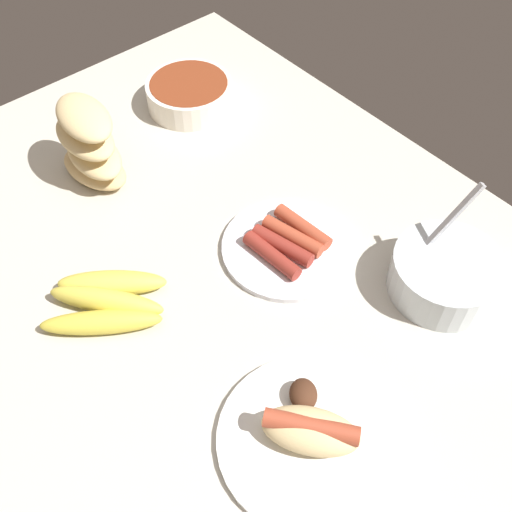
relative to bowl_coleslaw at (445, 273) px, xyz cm
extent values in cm
cube|color=beige|center=(22.54, 22.78, -5.02)|extent=(120.00, 90.00, 3.00)
cylinder|color=silver|center=(-0.02, 0.01, -0.35)|extent=(15.91, 15.91, 6.34)
cylinder|color=beige|center=(-0.02, 0.01, 0.91)|extent=(14.00, 14.00, 2.85)
cube|color=#B7B7BC|center=(3.56, -1.98, 5.71)|extent=(3.85, 8.79, 14.05)
ellipsoid|color=#DBB77A|center=(53.80, 26.21, -1.72)|extent=(14.53, 9.72, 3.60)
ellipsoid|color=#E5C689|center=(52.87, 26.03, 1.88)|extent=(14.07, 8.73, 3.60)
ellipsoid|color=#E5C689|center=(53.64, 26.42, 5.48)|extent=(13.56, 7.77, 3.60)
ellipsoid|color=#E5C689|center=(53.54, 25.79, 9.08)|extent=(14.22, 9.03, 3.60)
cylinder|color=white|center=(20.16, 12.36, -3.02)|extent=(20.44, 20.44, 1.00)
cylinder|color=#AD472D|center=(20.72, 8.62, -1.38)|extent=(10.52, 3.10, 2.29)
cylinder|color=#AD472D|center=(20.35, 11.11, -1.38)|extent=(10.62, 4.46, 2.29)
cylinder|color=maroon|center=(19.98, 13.60, -1.38)|extent=(10.62, 4.55, 2.29)
cylinder|color=maroon|center=(19.60, 16.09, -1.38)|extent=(10.50, 3.00, 2.29)
ellipsoid|color=#E5D14C|center=(31.26, 37.00, -1.84)|extent=(13.21, 14.83, 3.37)
ellipsoid|color=#E5D14C|center=(28.86, 39.41, -1.58)|extent=(15.44, 13.27, 3.88)
ellipsoid|color=gold|center=(26.45, 41.81, -1.88)|extent=(12.99, 15.80, 3.29)
cylinder|color=white|center=(-4.36, 31.13, -3.02)|extent=(23.08, 23.08, 1.00)
ellipsoid|color=#E5C689|center=(-4.36, 31.13, -0.32)|extent=(13.33, 12.10, 4.40)
cylinder|color=#AD472D|center=(-4.36, 31.13, 0.89)|extent=(10.68, 8.85, 2.40)
ellipsoid|color=#472819|center=(-0.07, 28.21, -1.12)|extent=(5.68, 5.53, 2.80)
cylinder|color=white|center=(58.90, 2.11, -1.02)|extent=(16.29, 16.29, 5.00)
cylinder|color=maroon|center=(58.90, 2.11, 1.08)|extent=(14.67, 14.67, 1.00)
camera|label=1|loc=(-22.30, 55.22, 70.28)|focal=42.78mm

